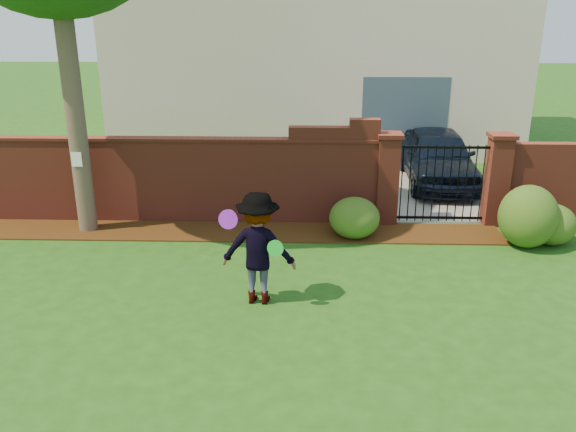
{
  "coord_description": "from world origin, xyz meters",
  "views": [
    {
      "loc": [
        0.74,
        -7.62,
        4.27
      ],
      "look_at": [
        0.47,
        1.4,
        1.05
      ],
      "focal_mm": 37.07,
      "sensor_mm": 36.0,
      "label": 1
    }
  ],
  "objects_px": {
    "car": "(440,159)",
    "man": "(258,249)",
    "frisbee_purple": "(228,219)",
    "frisbee_green": "(275,248)"
  },
  "relations": [
    {
      "from": "car",
      "to": "man",
      "type": "height_order",
      "value": "man"
    },
    {
      "from": "car",
      "to": "man",
      "type": "relative_size",
      "value": 2.32
    },
    {
      "from": "car",
      "to": "man",
      "type": "xyz_separation_m",
      "value": [
        -4.0,
        -6.28,
        0.18
      ]
    },
    {
      "from": "man",
      "to": "frisbee_green",
      "type": "bearing_deg",
      "value": 145.94
    },
    {
      "from": "frisbee_green",
      "to": "frisbee_purple",
      "type": "bearing_deg",
      "value": 159.67
    },
    {
      "from": "car",
      "to": "frisbee_purple",
      "type": "bearing_deg",
      "value": -123.35
    },
    {
      "from": "man",
      "to": "frisbee_purple",
      "type": "bearing_deg",
      "value": 3.56
    },
    {
      "from": "frisbee_green",
      "to": "car",
      "type": "bearing_deg",
      "value": 60.23
    },
    {
      "from": "car",
      "to": "frisbee_purple",
      "type": "distance_m",
      "value": 7.69
    },
    {
      "from": "man",
      "to": "frisbee_purple",
      "type": "height_order",
      "value": "man"
    }
  ]
}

